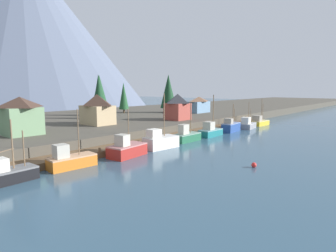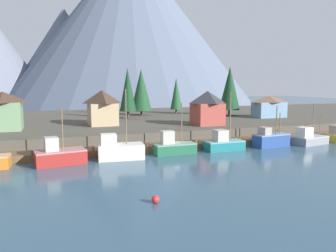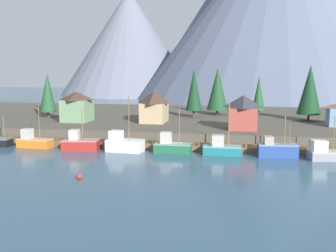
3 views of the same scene
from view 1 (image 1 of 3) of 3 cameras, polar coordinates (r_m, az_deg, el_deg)
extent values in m
cube|color=#335166|center=(72.66, -9.52, -1.30)|extent=(400.00, 400.00, 1.00)
cube|color=brown|center=(59.73, 1.39, -2.17)|extent=(80.00, 4.00, 1.00)
cylinder|color=brown|center=(41.17, -22.75, -6.87)|extent=(0.36, 0.36, 1.60)
cylinder|color=brown|center=(45.05, -13.52, -5.25)|extent=(0.36, 0.36, 1.60)
cylinder|color=brown|center=(49.93, -5.97, -3.82)|extent=(0.36, 0.36, 1.60)
cylinder|color=brown|center=(55.53, 0.14, -2.60)|extent=(0.36, 0.36, 1.60)
cylinder|color=brown|center=(61.67, 5.07, -1.60)|extent=(0.36, 0.36, 1.60)
cylinder|color=brown|center=(68.19, 9.08, -0.78)|extent=(0.36, 0.36, 1.60)
cylinder|color=brown|center=(75.00, 12.37, -0.09)|extent=(0.36, 0.36, 1.60)
cylinder|color=brown|center=(82.03, 15.11, 0.47)|extent=(0.36, 0.36, 1.60)
cylinder|color=brown|center=(89.22, 17.41, 0.95)|extent=(0.36, 0.36, 1.60)
cube|color=#4C473D|center=(82.04, -14.82, 0.80)|extent=(400.00, 56.00, 2.50)
cone|color=slate|center=(191.19, -26.69, 17.11)|extent=(137.68, 137.68, 89.25)
cube|color=black|center=(37.48, -29.52, -8.90)|extent=(6.41, 3.03, 1.32)
cube|color=slate|center=(37.29, -29.59, -7.78)|extent=(6.41, 3.03, 0.20)
cylinder|color=brown|center=(36.96, -28.76, -3.18)|extent=(0.17, 0.17, 5.68)
cylinder|color=brown|center=(37.59, -26.94, -4.02)|extent=(0.15, 0.15, 4.23)
cylinder|color=brown|center=(36.80, -29.75, -4.32)|extent=(1.86, 0.24, 0.35)
cube|color=#CC6B1E|center=(40.75, -18.62, -6.93)|extent=(6.40, 2.83, 1.44)
cube|color=tan|center=(40.56, -18.67, -5.81)|extent=(6.40, 2.83, 0.20)
cube|color=#B2AD9E|center=(39.73, -20.67, -4.74)|extent=(1.78, 1.79, 1.75)
cylinder|color=brown|center=(40.41, -17.53, -1.15)|extent=(0.14, 0.14, 6.25)
cube|color=maroon|center=(45.30, -8.15, -4.99)|extent=(6.63, 3.96, 1.67)
cube|color=#AD6C6A|center=(45.11, -8.17, -3.83)|extent=(6.63, 3.96, 0.20)
cube|color=#B2AD9E|center=(44.13, -9.14, -2.82)|extent=(1.85, 2.03, 1.75)
cylinder|color=brown|center=(44.89, -7.94, -0.14)|extent=(0.14, 0.14, 5.58)
cube|color=silver|center=(50.84, -1.40, -3.40)|extent=(6.51, 3.56, 1.90)
cube|color=silver|center=(50.65, -1.40, -2.23)|extent=(6.51, 3.56, 0.20)
cube|color=silver|center=(49.44, -2.85, -1.49)|extent=(2.25, 2.09, 1.49)
cylinder|color=brown|center=(50.63, -0.76, 2.23)|extent=(0.17, 0.17, 7.63)
cube|color=#1E5B3D|center=(57.42, 3.84, -2.37)|extent=(6.27, 2.55, 1.42)
cube|color=gray|center=(57.28, 3.85, -1.57)|extent=(6.27, 2.55, 0.20)
cube|color=#B2AD9E|center=(56.23, 3.14, -0.65)|extent=(1.81, 1.43, 1.92)
cylinder|color=brown|center=(57.73, 4.55, 1.60)|extent=(0.15, 0.15, 6.00)
cube|color=#196B70|center=(64.12, 8.51, -1.42)|extent=(6.28, 2.72, 1.34)
cube|color=#679496|center=(64.01, 8.52, -0.74)|extent=(6.28, 2.72, 0.20)
cube|color=#B2AD9E|center=(63.28, 8.19, 0.06)|extent=(1.94, 2.00, 1.75)
cylinder|color=brown|center=(64.38, 9.06, 2.81)|extent=(0.19, 0.19, 7.63)
cube|color=navy|center=(71.52, 12.51, -0.33)|extent=(6.48, 3.06, 1.95)
cube|color=#6C7DA2|center=(71.38, 12.53, 0.53)|extent=(6.48, 3.06, 0.20)
cube|color=gray|center=(69.94, 12.07, 0.99)|extent=(1.60, 1.92, 1.24)
cylinder|color=brown|center=(72.07, 12.91, 2.53)|extent=(0.18, 0.18, 4.67)
cylinder|color=brown|center=(72.82, 13.12, 2.08)|extent=(0.15, 0.15, 3.42)
cube|color=gray|center=(78.22, 15.64, -0.02)|extent=(6.68, 4.03, 1.24)
cube|color=#9F9FA2|center=(78.13, 15.66, 0.50)|extent=(6.68, 4.03, 0.20)
cube|color=silver|center=(76.42, 15.34, 1.07)|extent=(2.49, 2.30, 1.68)
cylinder|color=brown|center=(78.34, 15.84, 2.62)|extent=(0.12, 0.12, 5.53)
cylinder|color=brown|center=(80.28, 16.20, 2.09)|extent=(0.10, 0.10, 3.77)
cylinder|color=brown|center=(77.52, 15.63, 1.90)|extent=(2.35, 0.49, 0.26)
cube|color=gold|center=(85.72, 17.83, 0.54)|extent=(6.40, 3.37, 1.22)
cube|color=tan|center=(85.64, 17.85, 1.01)|extent=(6.40, 3.37, 0.20)
cube|color=gray|center=(84.20, 17.41, 1.51)|extent=(1.87, 2.40, 1.53)
cylinder|color=brown|center=(86.28, 18.25, 3.21)|extent=(0.16, 0.16, 6.29)
cylinder|color=brown|center=(87.05, 18.46, 2.70)|extent=(0.13, 0.13, 4.67)
cube|color=#9E4238|center=(73.49, 1.93, 2.93)|extent=(5.36, 5.01, 4.26)
pyramid|color=#2D2D33|center=(73.29, 1.94, 5.52)|extent=(5.63, 5.26, 2.39)
cube|color=tan|center=(65.98, -13.93, 2.16)|extent=(5.15, 7.00, 4.25)
pyramid|color=#422D23|center=(65.75, -14.03, 5.11)|extent=(5.41, 7.35, 2.55)
cube|color=#6689A8|center=(94.98, 6.18, 3.79)|extent=(7.54, 4.10, 3.70)
pyramid|color=brown|center=(94.84, 6.21, 5.39)|extent=(7.91, 4.30, 1.58)
cube|color=#6B8E66|center=(56.23, -27.36, 0.90)|extent=(5.73, 6.08, 4.83)
pyramid|color=#422D23|center=(55.99, -27.57, 4.28)|extent=(6.02, 6.38, 1.84)
cylinder|color=#4C3823|center=(94.78, -8.81, 2.98)|extent=(0.50, 0.50, 1.20)
cone|color=#1E4C28|center=(94.51, -8.87, 5.96)|extent=(3.21, 3.21, 8.65)
cylinder|color=#4C3823|center=(87.31, -13.41, 2.50)|extent=(0.50, 0.50, 1.29)
cone|color=#194223|center=(87.00, -13.53, 6.42)|extent=(5.36, 5.36, 10.65)
cylinder|color=#4C3823|center=(78.61, -13.55, 2.11)|extent=(0.50, 0.50, 1.76)
cone|color=#14381E|center=(78.28, -13.69, 6.38)|extent=(3.88, 3.88, 9.94)
cylinder|color=#4C3823|center=(95.05, 0.07, 3.18)|extent=(0.50, 0.50, 1.52)
cone|color=#14381E|center=(94.77, 0.08, 6.96)|extent=(5.32, 5.32, 11.02)
sphere|color=red|center=(40.52, 16.82, -7.48)|extent=(0.70, 0.70, 0.70)
camera|label=2|loc=(28.99, 61.10, 2.68)|focal=34.51mm
camera|label=3|loc=(64.33, 71.00, 5.60)|focal=42.64mm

